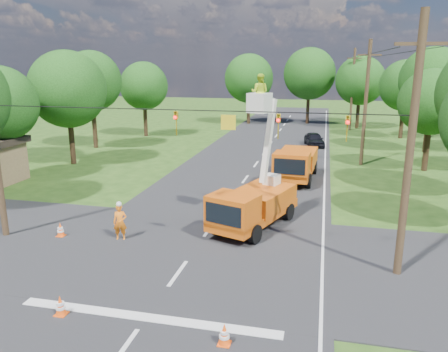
% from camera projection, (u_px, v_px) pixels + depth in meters
% --- Properties ---
extents(ground, '(140.00, 140.00, 0.00)m').
position_uv_depth(ground, '(256.00, 165.00, 36.23)').
color(ground, '#244414').
rests_on(ground, ground).
extents(road_main, '(12.00, 100.00, 0.06)m').
position_uv_depth(road_main, '(256.00, 165.00, 36.23)').
color(road_main, black).
rests_on(road_main, ground).
extents(road_cross, '(56.00, 10.00, 0.07)m').
position_uv_depth(road_cross, '(193.00, 254.00, 19.24)').
color(road_cross, black).
rests_on(road_cross, ground).
extents(stop_bar, '(9.00, 0.45, 0.02)m').
position_uv_depth(stop_bar, '(146.00, 319.00, 14.33)').
color(stop_bar, silver).
rests_on(stop_bar, ground).
extents(edge_line, '(0.12, 90.00, 0.02)m').
position_uv_depth(edge_line, '(325.00, 168.00, 35.01)').
color(edge_line, silver).
rests_on(edge_line, ground).
extents(bucket_truck, '(4.04, 6.33, 7.67)m').
position_uv_depth(bucket_truck, '(253.00, 197.00, 21.91)').
color(bucket_truck, '#C8560E').
rests_on(bucket_truck, ground).
extents(second_truck, '(2.94, 6.59, 2.41)m').
position_uv_depth(second_truck, '(296.00, 163.00, 31.08)').
color(second_truck, '#C8560E').
rests_on(second_truck, ground).
extents(ground_worker, '(0.73, 0.59, 1.76)m').
position_uv_depth(ground_worker, '(120.00, 222.00, 20.56)').
color(ground_worker, orange).
rests_on(ground_worker, ground).
extents(distant_car, '(2.46, 4.28, 1.37)m').
position_uv_depth(distant_car, '(314.00, 139.00, 44.25)').
color(distant_car, black).
rests_on(distant_car, ground).
extents(traffic_cone_0, '(0.38, 0.38, 0.71)m').
position_uv_depth(traffic_cone_0, '(60.00, 306.00, 14.43)').
color(traffic_cone_0, '#FF520D').
rests_on(traffic_cone_0, ground).
extents(traffic_cone_1, '(0.38, 0.38, 0.71)m').
position_uv_depth(traffic_cone_1, '(224.00, 334.00, 12.90)').
color(traffic_cone_1, '#FF520D').
rests_on(traffic_cone_1, ground).
extents(traffic_cone_2, '(0.38, 0.38, 0.71)m').
position_uv_depth(traffic_cone_2, '(252.00, 209.00, 24.00)').
color(traffic_cone_2, '#FF520D').
rests_on(traffic_cone_2, ground).
extents(traffic_cone_3, '(0.38, 0.38, 0.71)m').
position_uv_depth(traffic_cone_3, '(261.00, 197.00, 26.24)').
color(traffic_cone_3, '#FF520D').
rests_on(traffic_cone_3, ground).
extents(traffic_cone_4, '(0.38, 0.38, 0.71)m').
position_uv_depth(traffic_cone_4, '(60.00, 230.00, 21.05)').
color(traffic_cone_4, '#FF520D').
rests_on(traffic_cone_4, ground).
extents(traffic_cone_6, '(0.38, 0.38, 0.71)m').
position_uv_depth(traffic_cone_6, '(296.00, 171.00, 32.57)').
color(traffic_cone_6, '#FF520D').
rests_on(traffic_cone_6, ground).
extents(pole_right_near, '(1.80, 0.30, 10.00)m').
position_uv_depth(pole_right_near, '(410.00, 148.00, 16.12)').
color(pole_right_near, '#4C3823').
rests_on(pole_right_near, ground).
extents(pole_right_mid, '(1.80, 0.30, 10.00)m').
position_uv_depth(pole_right_mid, '(366.00, 103.00, 35.00)').
color(pole_right_mid, '#4C3823').
rests_on(pole_right_mid, ground).
extents(pole_right_far, '(1.80, 0.30, 10.00)m').
position_uv_depth(pole_right_far, '(352.00, 89.00, 53.87)').
color(pole_right_far, '#4C3823').
rests_on(pole_right_far, ground).
extents(signal_span, '(18.00, 0.29, 1.07)m').
position_uv_depth(signal_span, '(244.00, 122.00, 17.29)').
color(signal_span, black).
rests_on(signal_span, ground).
extents(tree_left_c, '(5.20, 5.20, 8.06)m').
position_uv_depth(tree_left_c, '(0.00, 104.00, 29.97)').
color(tree_left_c, '#382616').
rests_on(tree_left_c, ground).
extents(tree_left_d, '(6.20, 6.20, 9.24)m').
position_uv_depth(tree_left_d, '(67.00, 89.00, 35.13)').
color(tree_left_d, '#382616').
rests_on(tree_left_d, ground).
extents(tree_left_e, '(5.80, 5.80, 9.41)m').
position_uv_depth(tree_left_e, '(91.00, 81.00, 42.04)').
color(tree_left_e, '#382616').
rests_on(tree_left_e, ground).
extents(tree_left_f, '(5.40, 5.40, 8.40)m').
position_uv_depth(tree_left_f, '(144.00, 86.00, 49.35)').
color(tree_left_f, '#382616').
rests_on(tree_left_f, ground).
extents(tree_right_c, '(5.00, 5.00, 7.83)m').
position_uv_depth(tree_right_c, '(432.00, 102.00, 32.98)').
color(tree_right_c, '#382616').
rests_on(tree_right_c, ground).
extents(tree_right_d, '(6.00, 6.00, 9.70)m').
position_uv_depth(tree_right_d, '(433.00, 80.00, 39.84)').
color(tree_right_d, '#382616').
rests_on(tree_right_d, ground).
extents(tree_right_e, '(5.60, 5.60, 8.63)m').
position_uv_depth(tree_right_e, '(405.00, 86.00, 47.82)').
color(tree_right_e, '#382616').
rests_on(tree_right_e, ground).
extents(tree_far_a, '(6.60, 6.60, 9.50)m').
position_uv_depth(tree_far_a, '(249.00, 79.00, 59.37)').
color(tree_far_a, '#382616').
rests_on(tree_far_a, ground).
extents(tree_far_b, '(7.00, 7.00, 10.32)m').
position_uv_depth(tree_far_b, '(309.00, 74.00, 59.36)').
color(tree_far_b, '#382616').
rests_on(tree_far_b, ground).
extents(tree_far_c, '(6.20, 6.20, 9.18)m').
position_uv_depth(tree_far_c, '(360.00, 81.00, 55.30)').
color(tree_far_c, '#382616').
rests_on(tree_far_c, ground).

